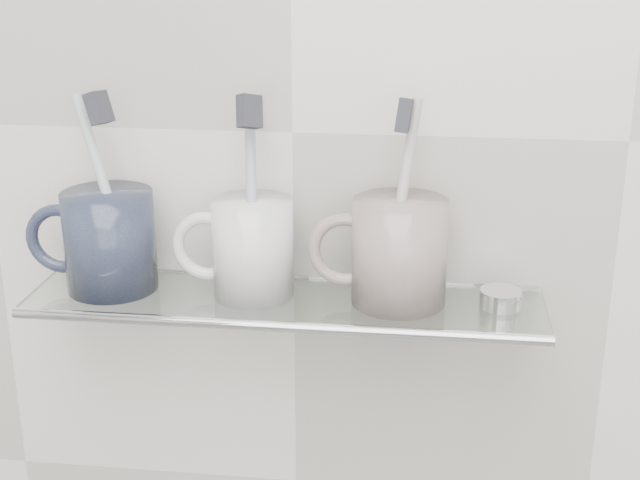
% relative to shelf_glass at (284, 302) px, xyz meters
% --- Properties ---
extents(wall_back, '(2.50, 0.00, 2.50)m').
position_rel_shelf_glass_xyz_m(wall_back, '(0.00, 0.06, 0.15)').
color(wall_back, silver).
rests_on(wall_back, ground).
extents(shelf_glass, '(0.50, 0.12, 0.01)m').
position_rel_shelf_glass_xyz_m(shelf_glass, '(0.00, 0.00, 0.00)').
color(shelf_glass, silver).
rests_on(shelf_glass, wall_back).
extents(shelf_rail, '(0.50, 0.01, 0.01)m').
position_rel_shelf_glass_xyz_m(shelf_rail, '(0.00, -0.06, 0.00)').
color(shelf_rail, silver).
rests_on(shelf_rail, shelf_glass).
extents(bracket_left, '(0.02, 0.03, 0.02)m').
position_rel_shelf_glass_xyz_m(bracket_left, '(-0.21, 0.05, -0.01)').
color(bracket_left, silver).
rests_on(bracket_left, wall_back).
extents(bracket_right, '(0.02, 0.03, 0.02)m').
position_rel_shelf_glass_xyz_m(bracket_right, '(0.21, 0.05, -0.01)').
color(bracket_right, silver).
rests_on(bracket_right, wall_back).
extents(mug_left, '(0.10, 0.10, 0.10)m').
position_rel_shelf_glass_xyz_m(mug_left, '(-0.17, 0.00, 0.05)').
color(mug_left, '#191F31').
rests_on(mug_left, shelf_glass).
extents(mug_left_handle, '(0.07, 0.01, 0.07)m').
position_rel_shelf_glass_xyz_m(mug_left_handle, '(-0.22, 0.00, 0.05)').
color(mug_left_handle, '#191F31').
rests_on(mug_left_handle, mug_left).
extents(toothbrush_left, '(0.07, 0.04, 0.18)m').
position_rel_shelf_glass_xyz_m(toothbrush_left, '(-0.17, 0.00, 0.10)').
color(toothbrush_left, silver).
rests_on(toothbrush_left, mug_left).
extents(bristles_left, '(0.03, 0.03, 0.03)m').
position_rel_shelf_glass_xyz_m(bristles_left, '(-0.17, 0.00, 0.19)').
color(bristles_left, '#2C2D35').
rests_on(bristles_left, toothbrush_left).
extents(mug_center, '(0.10, 0.10, 0.10)m').
position_rel_shelf_glass_xyz_m(mug_center, '(-0.03, 0.00, 0.05)').
color(mug_center, white).
rests_on(mug_center, shelf_glass).
extents(mug_center_handle, '(0.07, 0.01, 0.07)m').
position_rel_shelf_glass_xyz_m(mug_center_handle, '(-0.08, 0.00, 0.05)').
color(mug_center_handle, white).
rests_on(mug_center_handle, mug_center).
extents(toothbrush_center, '(0.03, 0.08, 0.18)m').
position_rel_shelf_glass_xyz_m(toothbrush_center, '(-0.03, 0.00, 0.10)').
color(toothbrush_center, '#8B90AA').
rests_on(toothbrush_center, mug_center).
extents(bristles_center, '(0.03, 0.03, 0.04)m').
position_rel_shelf_glass_xyz_m(bristles_center, '(-0.03, 0.00, 0.19)').
color(bristles_center, '#2C2D35').
rests_on(bristles_center, toothbrush_center).
extents(mug_right, '(0.09, 0.09, 0.10)m').
position_rel_shelf_glass_xyz_m(mug_right, '(0.11, 0.00, 0.05)').
color(mug_right, silver).
rests_on(mug_right, shelf_glass).
extents(mug_right_handle, '(0.07, 0.01, 0.07)m').
position_rel_shelf_glass_xyz_m(mug_right_handle, '(0.06, 0.00, 0.05)').
color(mug_right_handle, silver).
rests_on(mug_right_handle, mug_right).
extents(toothbrush_right, '(0.03, 0.04, 0.19)m').
position_rel_shelf_glass_xyz_m(toothbrush_right, '(0.11, 0.00, 0.10)').
color(toothbrush_right, '#C0AF9D').
rests_on(toothbrush_right, mug_right).
extents(bristles_right, '(0.02, 0.03, 0.03)m').
position_rel_shelf_glass_xyz_m(bristles_right, '(0.11, 0.00, 0.19)').
color(bristles_right, '#2C2D35').
rests_on(bristles_right, toothbrush_right).
extents(chrome_cap, '(0.04, 0.04, 0.02)m').
position_rel_shelf_glass_xyz_m(chrome_cap, '(0.21, 0.00, 0.01)').
color(chrome_cap, silver).
rests_on(chrome_cap, shelf_glass).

